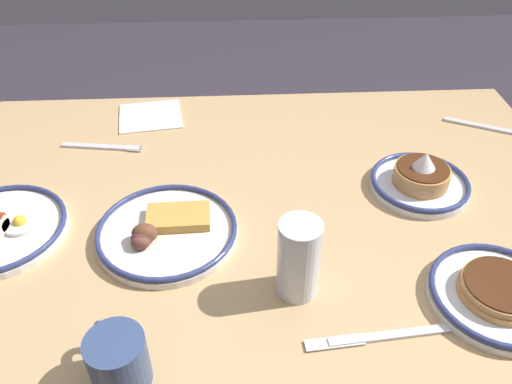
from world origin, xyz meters
name	(u,v)px	position (x,y,z in m)	size (l,w,h in m)	color
dining_table	(264,237)	(0.00, 0.00, 0.66)	(1.32, 0.93, 0.73)	tan
plate_near_main	(420,180)	(-0.32, -0.04, 0.76)	(0.20, 0.20, 0.09)	white
plate_center_pancakes	(166,231)	(0.18, 0.07, 0.75)	(0.26, 0.26, 0.05)	silver
plate_far_companion	(498,293)	(-0.36, 0.25, 0.75)	(0.22, 0.22, 0.04)	white
coffee_mug	(118,359)	(0.22, 0.36, 0.78)	(0.09, 0.10, 0.09)	#334772
drinking_glass	(298,262)	(-0.04, 0.21, 0.80)	(0.07, 0.07, 0.14)	silver
paper_napkin	(150,116)	(0.26, -0.36, 0.74)	(0.15, 0.14, 0.00)	white
fork_near	(103,147)	(0.35, -0.23, 0.74)	(0.19, 0.05, 0.01)	silver
butter_knife	(380,337)	(-0.15, 0.31, 0.74)	(0.23, 0.04, 0.01)	silver
tea_spoon	(501,130)	(-0.58, -0.25, 0.74)	(0.19, 0.10, 0.01)	silver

